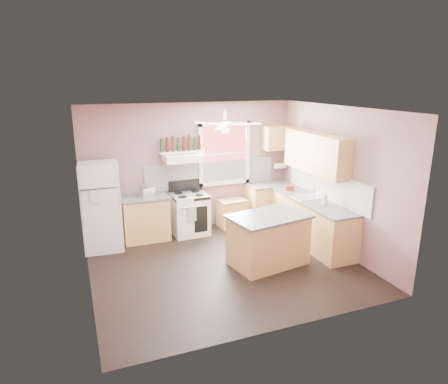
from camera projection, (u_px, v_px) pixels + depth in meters
name	position (u px, v px, depth m)	size (l,w,h in m)	color
floor	(225.00, 265.00, 7.02)	(4.50, 4.50, 0.00)	black
ceiling	(225.00, 109.00, 6.28)	(4.50, 4.50, 0.00)	white
wall_back	(190.00, 167.00, 8.47)	(4.50, 0.05, 2.70)	#7F5957
wall_right	(338.00, 179.00, 7.44)	(0.05, 4.00, 2.70)	#7F5957
wall_left	(81.00, 207.00, 5.86)	(0.05, 4.00, 2.70)	#7F5957
backsplash_back	(211.00, 174.00, 8.63)	(2.90, 0.03, 0.55)	white
backsplash_right	(326.00, 185.00, 7.74)	(0.03, 2.60, 0.55)	white
window_view	(224.00, 154.00, 8.62)	(1.00, 0.02, 1.20)	maroon
window_frame	(224.00, 154.00, 8.60)	(1.16, 0.07, 1.36)	white
refrigerator	(101.00, 207.00, 7.52)	(0.71, 0.69, 1.67)	white
base_cabinet_left	(146.00, 219.00, 8.06)	(0.90, 0.60, 0.86)	tan
counter_left	(144.00, 198.00, 7.94)	(0.92, 0.62, 0.04)	#4B4B4E
toaster	(147.00, 192.00, 7.93)	(0.28, 0.16, 0.18)	silver
stove	(190.00, 214.00, 8.35)	(0.72, 0.64, 0.86)	white
range_hood	(183.00, 158.00, 8.07)	(0.78, 0.50, 0.14)	white
bottle_shelf	(181.00, 152.00, 8.15)	(0.90, 0.26, 0.03)	white
cart	(232.00, 213.00, 8.81)	(0.60, 0.40, 0.60)	tan
base_cabinet_corner	(270.00, 204.00, 9.03)	(1.00, 0.60, 0.86)	tan
base_cabinet_right	(312.00, 223.00, 7.85)	(0.60, 2.20, 0.86)	tan
counter_corner	(270.00, 185.00, 8.91)	(1.02, 0.62, 0.04)	#4B4B4E
counter_right	(313.00, 201.00, 7.72)	(0.62, 2.22, 0.04)	#4B4B4E
sink	(307.00, 197.00, 7.90)	(0.55, 0.45, 0.03)	silver
faucet	(314.00, 193.00, 7.93)	(0.03, 0.03, 0.14)	silver
upper_cabinet_right	(316.00, 153.00, 7.70)	(0.33, 1.80, 0.76)	tan
upper_cabinet_corner	(277.00, 138.00, 8.82)	(0.60, 0.33, 0.52)	tan
paper_towel	(280.00, 166.00, 9.06)	(0.12, 0.12, 0.26)	white
island	(268.00, 241.00, 6.98)	(1.26, 0.80, 0.86)	tan
island_top	(269.00, 216.00, 6.85)	(1.33, 0.87, 0.04)	#4B4B4E
ceiling_fan_hub	(225.00, 125.00, 6.35)	(0.20, 0.20, 0.08)	white
soap_bottle	(325.00, 198.00, 7.39)	(0.10, 0.10, 0.26)	silver
red_caddy	(289.00, 188.00, 8.38)	(0.18, 0.12, 0.10)	#B3280F
wine_bottles	(181.00, 144.00, 8.10)	(0.86, 0.06, 0.31)	#143819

